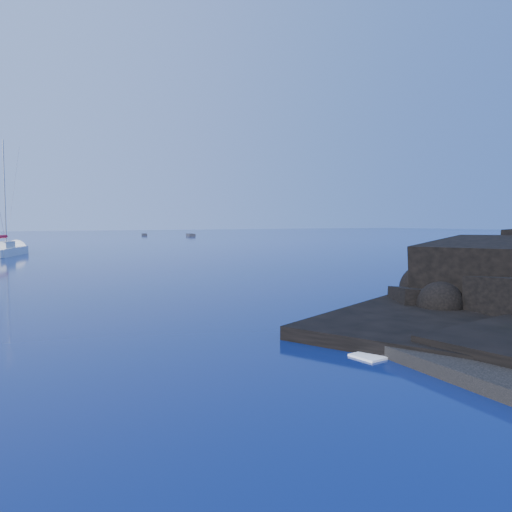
{
  "coord_description": "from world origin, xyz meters",
  "views": [
    {
      "loc": [
        -9.55,
        -7.42,
        3.79
      ],
      "look_at": [
        3.51,
        14.61,
        2.0
      ],
      "focal_mm": 35.0,
      "sensor_mm": 36.0,
      "label": 1
    }
  ],
  "objects_px": {
    "sunbather": "(458,337)",
    "sailboat": "(5,256)",
    "distant_boat_b": "(191,236)",
    "distant_boat_a": "(144,236)"
  },
  "relations": [
    {
      "from": "sunbather",
      "to": "distant_boat_a",
      "type": "relative_size",
      "value": 0.39
    },
    {
      "from": "sailboat",
      "to": "sunbather",
      "type": "relative_size",
      "value": 8.04
    },
    {
      "from": "sailboat",
      "to": "distant_boat_b",
      "type": "height_order",
      "value": "sailboat"
    },
    {
      "from": "sunbather",
      "to": "sailboat",
      "type": "bearing_deg",
      "value": 69.74
    },
    {
      "from": "sailboat",
      "to": "distant_boat_b",
      "type": "distance_m",
      "value": 72.33
    },
    {
      "from": "sailboat",
      "to": "distant_boat_b",
      "type": "bearing_deg",
      "value": 73.31
    },
    {
      "from": "sunbather",
      "to": "distant_boat_a",
      "type": "xyz_separation_m",
      "value": [
        29.93,
        119.78,
        -0.51
      ]
    },
    {
      "from": "distant_boat_b",
      "to": "sunbather",
      "type": "bearing_deg",
      "value": -97.05
    },
    {
      "from": "distant_boat_a",
      "to": "sailboat",
      "type": "bearing_deg",
      "value": -104.58
    },
    {
      "from": "sailboat",
      "to": "distant_boat_a",
      "type": "distance_m",
      "value": 77.32
    }
  ]
}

